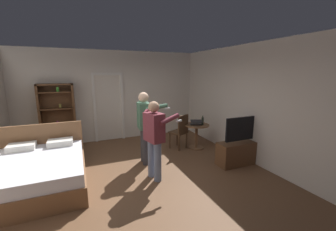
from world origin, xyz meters
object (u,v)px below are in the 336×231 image
(bookshelf, at_px, (58,114))
(bed, at_px, (39,171))
(side_table, at_px, (196,132))
(person_blue_shirt, at_px, (155,135))
(suitcase_dark, at_px, (68,151))
(person_striped_shirt, at_px, (145,123))
(wooden_chair, at_px, (180,130))
(bottle_on_table, at_px, (203,121))
(tv_flatscreen, at_px, (241,150))
(laptop, at_px, (196,123))

(bookshelf, bearing_deg, bed, -95.94)
(side_table, bearing_deg, bed, -170.85)
(bed, bearing_deg, person_blue_shirt, -15.24)
(suitcase_dark, bearing_deg, person_blue_shirt, -59.59)
(bed, height_order, person_striped_shirt, person_striped_shirt)
(side_table, relative_size, wooden_chair, 0.72)
(suitcase_dark, bearing_deg, bed, -122.31)
(bottle_on_table, relative_size, person_blue_shirt, 0.16)
(bottle_on_table, bearing_deg, suitcase_dark, 168.52)
(suitcase_dark, bearing_deg, tv_flatscreen, -39.21)
(bed, bearing_deg, laptop, 8.67)
(side_table, relative_size, person_blue_shirt, 0.44)
(bed, relative_size, suitcase_dark, 3.40)
(bed, relative_size, side_table, 2.83)
(bottle_on_table, bearing_deg, side_table, 150.26)
(side_table, distance_m, suitcase_dark, 3.42)
(laptop, distance_m, bottle_on_table, 0.20)
(tv_flatscreen, bearing_deg, side_table, 108.45)
(laptop, height_order, person_blue_shirt, person_blue_shirt)
(person_blue_shirt, height_order, suitcase_dark, person_blue_shirt)
(side_table, height_order, wooden_chair, wooden_chair)
(suitcase_dark, bearing_deg, laptop, -23.56)
(bed, xyz_separation_m, person_blue_shirt, (2.13, -0.58, 0.61))
(person_striped_shirt, bearing_deg, side_table, 13.04)
(laptop, distance_m, person_striped_shirt, 1.64)
(bottle_on_table, height_order, person_blue_shirt, person_blue_shirt)
(tv_flatscreen, height_order, wooden_chair, tv_flatscreen)
(laptop, relative_size, bottle_on_table, 1.68)
(bed, relative_size, bookshelf, 1.09)
(wooden_chair, distance_m, person_blue_shirt, 1.86)
(tv_flatscreen, distance_m, person_striped_shirt, 2.37)
(bottle_on_table, bearing_deg, laptop, 167.87)
(laptop, xyz_separation_m, suitcase_dark, (-3.31, 0.67, -0.56))
(laptop, bearing_deg, side_table, 40.74)
(wooden_chair, bearing_deg, person_striped_shirt, -156.55)
(side_table, bearing_deg, tv_flatscreen, -71.55)
(bed, relative_size, tv_flatscreen, 1.71)
(person_blue_shirt, relative_size, person_striped_shirt, 0.94)
(laptop, xyz_separation_m, bottle_on_table, (0.19, -0.04, 0.06))
(bed, bearing_deg, wooden_chair, 12.59)
(suitcase_dark, bearing_deg, bottle_on_table, -23.59)
(tv_flatscreen, bearing_deg, suitcase_dark, 152.91)
(bed, xyz_separation_m, wooden_chair, (3.37, 0.75, 0.24))
(person_striped_shirt, bearing_deg, bed, -173.85)
(bookshelf, relative_size, laptop, 4.31)
(bookshelf, height_order, wooden_chair, bookshelf)
(person_blue_shirt, bearing_deg, person_striped_shirt, 86.89)
(wooden_chair, xyz_separation_m, suitcase_dark, (-2.91, 0.49, -0.35))
(laptop, bearing_deg, bed, -171.33)
(wooden_chair, bearing_deg, bed, -167.41)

